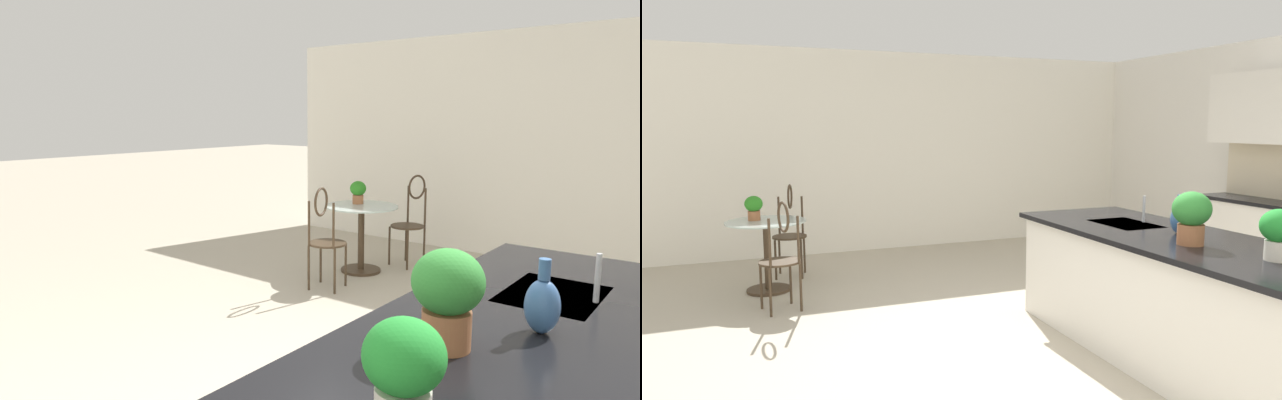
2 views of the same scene
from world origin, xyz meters
TOP-DOWN VIEW (x-y plane):
  - ground_plane at (0.00, 0.00)m, footprint 40.00×40.00m
  - wall_left_window at (-4.26, 0.00)m, footprint 0.12×7.80m
  - kitchen_island at (0.30, 0.85)m, footprint 2.80×1.06m
  - bistro_table at (-2.61, -1.81)m, footprint 0.80×0.80m
  - chair_near_window at (-1.85, -1.73)m, footprint 0.52×0.46m
  - chair_by_island at (-3.20, -1.53)m, footprint 0.51×0.46m
  - sink_faucet at (-0.25, 1.03)m, footprint 0.02×0.02m
  - potted_plant_on_table at (-2.70, -1.92)m, footprint 0.18×0.18m
  - potted_plant_counter_far at (1.15, 0.87)m, footprint 0.22×0.22m
  - potted_plant_counter_near at (0.60, 0.72)m, footprint 0.26×0.26m
  - vase_on_counter at (0.25, 0.95)m, footprint 0.13×0.13m

SIDE VIEW (x-z plane):
  - ground_plane at x=0.00m, z-range 0.00..0.00m
  - bistro_table at x=-2.61m, z-range 0.08..0.82m
  - kitchen_island at x=0.30m, z-range 0.00..0.92m
  - chair_near_window at x=-1.85m, z-range 0.05..1.09m
  - chair_by_island at x=-3.20m, z-range 0.05..1.09m
  - potted_plant_on_table at x=-2.70m, z-range 0.76..1.01m
  - sink_faucet at x=-0.25m, z-range 0.92..1.14m
  - vase_on_counter at x=0.25m, z-range 0.89..1.17m
  - potted_plant_counter_far at x=1.15m, z-range 0.94..1.25m
  - potted_plant_counter_near at x=0.60m, z-range 0.95..1.31m
  - wall_left_window at x=-4.26m, z-range 0.00..2.70m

